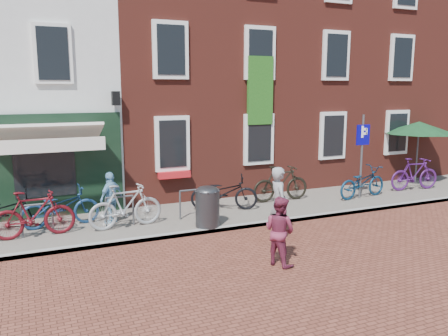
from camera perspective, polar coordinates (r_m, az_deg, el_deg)
name	(u,v)px	position (r m, az deg, el deg)	size (l,w,h in m)	color
ground	(190,236)	(11.67, -4.32, -8.49)	(80.00, 80.00, 0.00)	brown
sidewalk	(205,215)	(13.33, -2.39, -5.88)	(24.00, 3.00, 0.10)	slate
building_brick_mid	(177,54)	(18.39, -5.89, 14.01)	(6.00, 8.00, 10.00)	maroon
building_brick_right	(307,58)	(21.02, 10.34, 13.40)	(6.00, 8.00, 10.00)	maroon
filler_right	(417,71)	(25.18, 22.94, 11.06)	(7.00, 8.00, 9.00)	maroon
litter_bin	(207,204)	(11.95, -2.09, -4.54)	(0.63, 0.63, 1.16)	#323235
parking_sign	(362,146)	(15.45, 16.88, 2.63)	(0.50, 0.07, 2.75)	#4C4C4F
parasol	(419,125)	(18.75, 23.20, 4.93)	(2.64, 2.64, 2.44)	#4C4C4F
woman	(279,203)	(11.31, 6.84, -4.37)	(0.66, 0.43, 1.80)	gray
boy	(280,231)	(9.73, 6.95, -7.79)	(0.72, 0.56, 1.47)	maroon
cafe_person	(111,197)	(12.61, -13.91, -3.59)	(0.82, 0.34, 1.39)	#76ADD3
bicycle_0	(4,212)	(12.75, -25.74, -4.97)	(0.69, 1.99, 1.04)	black
bicycle_1	(34,214)	(12.01, -22.68, -5.34)	(0.54, 1.93, 1.16)	#500C12
bicycle_2	(60,207)	(12.71, -19.76, -4.60)	(0.69, 1.99, 1.04)	navy
bicycle_3	(126,206)	(12.11, -12.19, -4.65)	(0.54, 1.93, 1.16)	#969698
bicycle_4	(224,193)	(13.58, 0.02, -3.08)	(0.69, 1.99, 1.04)	black
bicycle_5	(281,183)	(14.70, 7.10, -1.93)	(0.54, 1.93, 1.16)	black
bicycle_6	(362,182)	(15.73, 16.89, -1.71)	(0.69, 1.99, 1.04)	#0A2A45
bicycle_7	(415,174)	(17.53, 22.71, -0.69)	(0.54, 1.93, 1.16)	#411454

